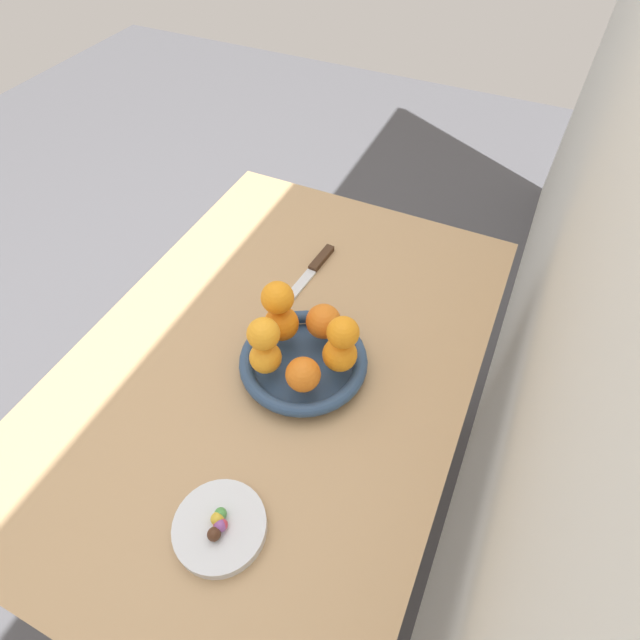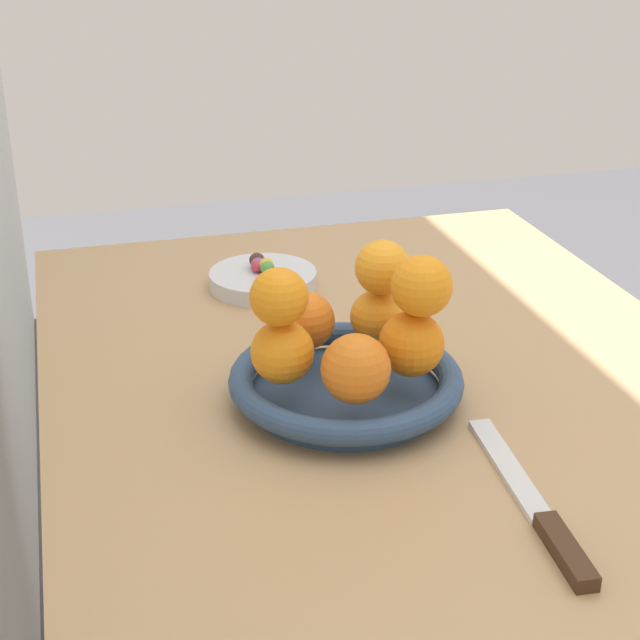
{
  "view_description": "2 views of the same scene",
  "coord_description": "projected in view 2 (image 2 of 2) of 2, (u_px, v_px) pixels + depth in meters",
  "views": [
    {
      "loc": [
        0.5,
        0.33,
        1.54
      ],
      "look_at": [
        -0.03,
        0.09,
        0.87
      ],
      "focal_mm": 28.0,
      "sensor_mm": 36.0,
      "label": 1
    },
    {
      "loc": [
        -0.87,
        0.33,
        1.25
      ],
      "look_at": [
        0.02,
        0.09,
        0.83
      ],
      "focal_mm": 55.0,
      "sensor_mm": 36.0,
      "label": 2
    }
  ],
  "objects": [
    {
      "name": "orange_5",
      "position": [
        279.0,
        297.0,
        0.95
      ],
      "size": [
        0.06,
        0.06,
        0.06
      ],
      "primitive_type": "sphere",
      "color": "orange",
      "rests_on": "orange_4"
    },
    {
      "name": "candy_ball_0",
      "position": [
        257.0,
        260.0,
        1.32
      ],
      "size": [
        0.02,
        0.02,
        0.02
      ],
      "primitive_type": "sphere",
      "color": "#472819",
      "rests_on": "candy_dish"
    },
    {
      "name": "orange_1",
      "position": [
        411.0,
        344.0,
        0.99
      ],
      "size": [
        0.07,
        0.07,
        0.07
      ],
      "primitive_type": "sphere",
      "color": "orange",
      "rests_on": "fruit_bowl"
    },
    {
      "name": "orange_4",
      "position": [
        282.0,
        352.0,
        0.98
      ],
      "size": [
        0.06,
        0.06,
        0.06
      ],
      "primitive_type": "sphere",
      "color": "orange",
      "rests_on": "fruit_bowl"
    },
    {
      "name": "orange_7",
      "position": [
        383.0,
        268.0,
        1.03
      ],
      "size": [
        0.06,
        0.06,
        0.06
      ],
      "primitive_type": "sphere",
      "color": "orange",
      "rests_on": "orange_2"
    },
    {
      "name": "orange_0",
      "position": [
        356.0,
        369.0,
        0.94
      ],
      "size": [
        0.07,
        0.07,
        0.07
      ],
      "primitive_type": "sphere",
      "color": "orange",
      "rests_on": "fruit_bowl"
    },
    {
      "name": "orange_3",
      "position": [
        305.0,
        321.0,
        1.05
      ],
      "size": [
        0.06,
        0.06,
        0.06
      ],
      "primitive_type": "sphere",
      "color": "orange",
      "rests_on": "fruit_bowl"
    },
    {
      "name": "candy_ball_4",
      "position": [
        257.0,
        266.0,
        1.3
      ],
      "size": [
        0.02,
        0.02,
        0.02
      ],
      "primitive_type": "sphere",
      "color": "#C6384C",
      "rests_on": "candy_dish"
    },
    {
      "name": "fruit_bowl",
      "position": [
        346.0,
        383.0,
        1.03
      ],
      "size": [
        0.25,
        0.25,
        0.04
      ],
      "color": "navy",
      "rests_on": "dining_table"
    },
    {
      "name": "knife",
      "position": [
        537.0,
        509.0,
        0.85
      ],
      "size": [
        0.26,
        0.04,
        0.01
      ],
      "color": "#3F2819",
      "rests_on": "dining_table"
    },
    {
      "name": "candy_dish",
      "position": [
        263.0,
        279.0,
        1.31
      ],
      "size": [
        0.14,
        0.14,
        0.02
      ],
      "primitive_type": "cylinder",
      "color": "silver",
      "rests_on": "dining_table"
    },
    {
      "name": "orange_2",
      "position": [
        377.0,
        317.0,
        1.06
      ],
      "size": [
        0.06,
        0.06,
        0.06
      ],
      "primitive_type": "sphere",
      "color": "orange",
      "rests_on": "fruit_bowl"
    },
    {
      "name": "candy_ball_1",
      "position": [
        267.0,
        268.0,
        1.3
      ],
      "size": [
        0.02,
        0.02,
        0.02
      ],
      "primitive_type": "sphere",
      "color": "#4C9947",
      "rests_on": "candy_dish"
    },
    {
      "name": "candy_ball_3",
      "position": [
        258.0,
        265.0,
        1.31
      ],
      "size": [
        0.02,
        0.02,
        0.02
      ],
      "primitive_type": "sphere",
      "color": "#8C4C99",
      "rests_on": "candy_dish"
    },
    {
      "name": "dining_table",
      "position": [
        402.0,
        463.0,
        1.09
      ],
      "size": [
        1.1,
        0.76,
        0.74
      ],
      "color": "tan",
      "rests_on": "ground_plane"
    },
    {
      "name": "candy_ball_5",
      "position": [
        266.0,
        265.0,
        1.3
      ],
      "size": [
        0.02,
        0.02,
        0.02
      ],
      "primitive_type": "sphere",
      "color": "gold",
      "rests_on": "candy_dish"
    },
    {
      "name": "orange_6",
      "position": [
        417.0,
        287.0,
        0.96
      ],
      "size": [
        0.06,
        0.06,
        0.06
      ],
      "primitive_type": "sphere",
      "color": "orange",
      "rests_on": "orange_1"
    },
    {
      "name": "candy_ball_2",
      "position": [
        261.0,
        265.0,
        1.31
      ],
      "size": [
        0.02,
        0.02,
        0.02
      ],
      "primitive_type": "sphere",
      "color": "#C6384C",
      "rests_on": "candy_dish"
    }
  ]
}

